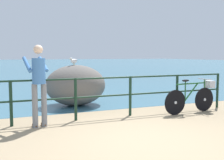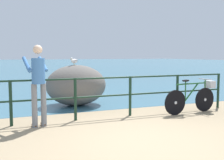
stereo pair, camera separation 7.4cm
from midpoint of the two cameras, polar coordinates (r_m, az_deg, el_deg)
The scene contains 7 objects.
ground_plane at distance 24.42m, azimuth -16.04°, elevation 1.34°, with size 120.00×120.00×0.10m, color #937F60.
sea_surface at distance 52.09m, azimuth -18.92°, elevation 3.34°, with size 120.00×90.00×0.01m, color #38667A.
promenade_railing at distance 6.67m, azimuth -1.44°, elevation -2.66°, with size 7.30×0.07×1.02m.
bicycle at distance 7.63m, azimuth 17.42°, elevation -3.20°, with size 1.70×0.48×0.92m.
person_at_railing at distance 5.99m, azimuth -15.06°, elevation -0.34°, with size 0.53×0.67×1.78m.
breakwater_boulder_main at distance 8.42m, azimuth -7.37°, elevation -1.10°, with size 1.87×1.59×1.26m.
seagull at distance 8.36m, azimuth -7.78°, elevation 4.12°, with size 0.32×0.24×0.23m.
Camera 2 is at (-2.22, -4.28, 1.57)m, focal length 43.05 mm.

